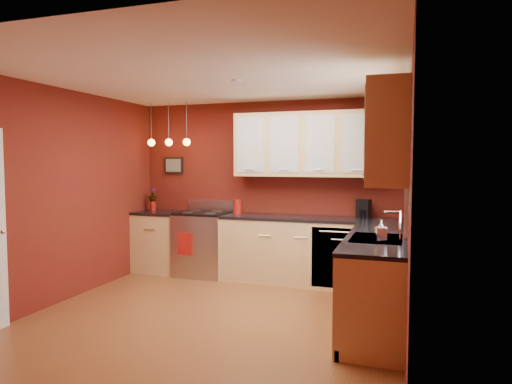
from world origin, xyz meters
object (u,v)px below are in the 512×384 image
(sink, at_px, (377,241))
(soap_pump, at_px, (381,231))
(red_canister, at_px, (237,207))
(coffee_maker, at_px, (364,209))
(gas_range, at_px, (203,243))

(sink, xyz_separation_m, soap_pump, (0.05, -0.21, 0.13))
(sink, height_order, red_canister, sink)
(red_canister, height_order, coffee_maker, coffee_maker)
(sink, relative_size, soap_pump, 3.28)
(red_canister, xyz_separation_m, coffee_maker, (1.81, 0.08, 0.01))
(red_canister, distance_m, coffee_maker, 1.82)
(sink, bearing_deg, gas_range, 150.22)
(sink, bearing_deg, soap_pump, -76.25)
(red_canister, xyz_separation_m, soap_pump, (2.14, -1.77, 0.00))
(sink, height_order, soap_pump, sink)
(sink, distance_m, soap_pump, 0.25)
(coffee_maker, xyz_separation_m, soap_pump, (0.33, -1.85, -0.01))
(soap_pump, bearing_deg, red_canister, 140.44)
(sink, distance_m, coffee_maker, 1.67)
(gas_range, height_order, red_canister, red_canister)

